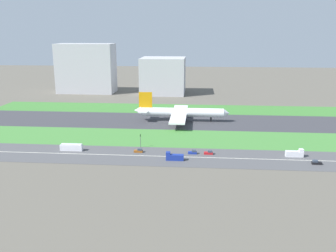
{
  "coord_description": "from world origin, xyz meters",
  "views": [
    {
      "loc": [
        21.81,
        -241.28,
        59.55
      ],
      "look_at": [
        4.37,
        -36.5,
        6.0
      ],
      "focal_mm": 38.89,
      "sensor_mm": 36.0,
      "label": 1
    }
  ],
  "objects_px": {
    "car_1": "(193,152)",
    "bus_0": "(71,147)",
    "truck_0": "(295,154)",
    "car_3": "(139,151)",
    "car_2": "(316,163)",
    "traffic_light": "(140,140)",
    "truck_1": "(174,157)",
    "hangar_building": "(163,76)",
    "terminal_building": "(86,68)",
    "car_0": "(209,153)",
    "fuel_tank_west": "(159,80)",
    "airliner": "(180,112)"
  },
  "relations": [
    {
      "from": "car_1",
      "to": "bus_0",
      "type": "bearing_deg",
      "value": -180.0
    },
    {
      "from": "truck_0",
      "to": "car_3",
      "type": "bearing_deg",
      "value": 180.0
    },
    {
      "from": "car_2",
      "to": "traffic_light",
      "type": "relative_size",
      "value": 0.61
    },
    {
      "from": "traffic_light",
      "to": "car_1",
      "type": "bearing_deg",
      "value": -16.07
    },
    {
      "from": "truck_1",
      "to": "hangar_building",
      "type": "height_order",
      "value": "hangar_building"
    },
    {
      "from": "hangar_building",
      "to": "car_3",
      "type": "bearing_deg",
      "value": -88.32
    },
    {
      "from": "bus_0",
      "to": "traffic_light",
      "type": "bearing_deg",
      "value": 12.99
    },
    {
      "from": "car_1",
      "to": "terminal_building",
      "type": "height_order",
      "value": "terminal_building"
    },
    {
      "from": "truck_0",
      "to": "car_3",
      "type": "height_order",
      "value": "truck_0"
    },
    {
      "from": "car_0",
      "to": "car_2",
      "type": "relative_size",
      "value": 1.0
    },
    {
      "from": "fuel_tank_west",
      "to": "truck_0",
      "type": "bearing_deg",
      "value": -67.89
    },
    {
      "from": "bus_0",
      "to": "hangar_building",
      "type": "xyz_separation_m",
      "value": [
        29.66,
        182.0,
        15.68
      ]
    },
    {
      "from": "fuel_tank_west",
      "to": "truck_1",
      "type": "bearing_deg",
      "value": -81.91
    },
    {
      "from": "car_0",
      "to": "hangar_building",
      "type": "height_order",
      "value": "hangar_building"
    },
    {
      "from": "airliner",
      "to": "truck_1",
      "type": "xyz_separation_m",
      "value": [
        1.66,
        -78.0,
        -4.56
      ]
    },
    {
      "from": "terminal_building",
      "to": "fuel_tank_west",
      "type": "relative_size",
      "value": 2.18
    },
    {
      "from": "car_0",
      "to": "truck_0",
      "type": "xyz_separation_m",
      "value": [
        41.92,
        -0.0,
        0.75
      ]
    },
    {
      "from": "car_3",
      "to": "hangar_building",
      "type": "relative_size",
      "value": 0.1
    },
    {
      "from": "bus_0",
      "to": "car_3",
      "type": "relative_size",
      "value": 2.64
    },
    {
      "from": "hangar_building",
      "to": "fuel_tank_west",
      "type": "relative_size",
      "value": 1.66
    },
    {
      "from": "truck_0",
      "to": "fuel_tank_west",
      "type": "distance_m",
      "value": 245.08
    },
    {
      "from": "car_1",
      "to": "terminal_building",
      "type": "bearing_deg",
      "value": 121.05
    },
    {
      "from": "car_0",
      "to": "hangar_building",
      "type": "relative_size",
      "value": 0.1
    },
    {
      "from": "traffic_light",
      "to": "car_0",
      "type": "bearing_deg",
      "value": -12.62
    },
    {
      "from": "truck_1",
      "to": "terminal_building",
      "type": "xyz_separation_m",
      "value": [
        -100.9,
        192.0,
        22.38
      ]
    },
    {
      "from": "car_1",
      "to": "airliner",
      "type": "bearing_deg",
      "value": 98.63
    },
    {
      "from": "airliner",
      "to": "truck_1",
      "type": "distance_m",
      "value": 78.15
    },
    {
      "from": "bus_0",
      "to": "car_1",
      "type": "distance_m",
      "value": 62.42
    },
    {
      "from": "truck_0",
      "to": "car_1",
      "type": "distance_m",
      "value": 49.88
    },
    {
      "from": "car_1",
      "to": "hangar_building",
      "type": "height_order",
      "value": "hangar_building"
    },
    {
      "from": "traffic_light",
      "to": "car_2",
      "type": "bearing_deg",
      "value": -11.97
    },
    {
      "from": "car_1",
      "to": "terminal_building",
      "type": "distance_m",
      "value": 213.69
    },
    {
      "from": "car_2",
      "to": "fuel_tank_west",
      "type": "height_order",
      "value": "fuel_tank_west"
    },
    {
      "from": "bus_0",
      "to": "car_3",
      "type": "height_order",
      "value": "bus_0"
    },
    {
      "from": "car_2",
      "to": "car_3",
      "type": "bearing_deg",
      "value": -6.75
    },
    {
      "from": "traffic_light",
      "to": "hangar_building",
      "type": "bearing_deg",
      "value": 91.65
    },
    {
      "from": "car_3",
      "to": "fuel_tank_west",
      "type": "bearing_deg",
      "value": 93.76
    },
    {
      "from": "car_2",
      "to": "car_0",
      "type": "bearing_deg",
      "value": -11.5
    },
    {
      "from": "truck_0",
      "to": "hangar_building",
      "type": "bearing_deg",
      "value": 114.42
    },
    {
      "from": "truck_0",
      "to": "fuel_tank_west",
      "type": "xyz_separation_m",
      "value": [
        -92.23,
        227.0,
        5.23
      ]
    },
    {
      "from": "truck_1",
      "to": "traffic_light",
      "type": "bearing_deg",
      "value": -43.31
    },
    {
      "from": "truck_1",
      "to": "terminal_building",
      "type": "distance_m",
      "value": 218.05
    },
    {
      "from": "hangar_building",
      "to": "car_0",
      "type": "bearing_deg",
      "value": -77.39
    },
    {
      "from": "car_2",
      "to": "hangar_building",
      "type": "distance_m",
      "value": 212.63
    },
    {
      "from": "truck_0",
      "to": "car_1",
      "type": "height_order",
      "value": "truck_0"
    },
    {
      "from": "airliner",
      "to": "terminal_building",
      "type": "xyz_separation_m",
      "value": [
        -99.24,
        114.0,
        17.82
      ]
    },
    {
      "from": "car_1",
      "to": "terminal_building",
      "type": "xyz_separation_m",
      "value": [
        -109.56,
        182.0,
        23.13
      ]
    },
    {
      "from": "truck_1",
      "to": "truck_0",
      "type": "distance_m",
      "value": 59.38
    },
    {
      "from": "truck_0",
      "to": "truck_1",
      "type": "bearing_deg",
      "value": -170.31
    },
    {
      "from": "car_3",
      "to": "terminal_building",
      "type": "height_order",
      "value": "terminal_building"
    }
  ]
}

